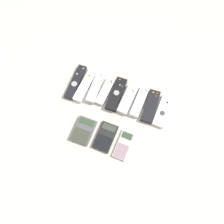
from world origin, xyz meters
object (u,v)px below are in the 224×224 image
(remote_0, at_px, (76,82))
(remote_4, at_px, (116,94))
(calculator_2, at_px, (124,145))
(remote_7, at_px, (151,106))
(remote_3, at_px, (105,91))
(calculator_1, at_px, (105,137))
(remote_8, at_px, (163,111))
(remote_6, at_px, (139,102))
(remote_2, at_px, (96,87))
(remote_5, at_px, (128,99))
(remote_1, at_px, (86,85))
(calculator_0, at_px, (84,130))

(remote_0, xyz_separation_m, remote_4, (0.22, 0.01, 0.00))
(remote_0, height_order, calculator_2, remote_0)
(remote_7, bearing_deg, calculator_2, -105.71)
(remote_3, height_order, calculator_1, remote_3)
(remote_3, relative_size, remote_8, 0.96)
(remote_6, height_order, calculator_2, remote_6)
(remote_2, relative_size, calculator_1, 1.30)
(remote_0, relative_size, remote_8, 1.19)
(remote_0, xyz_separation_m, remote_5, (0.28, 0.00, 0.00))
(remote_8, bearing_deg, remote_3, -178.25)
(remote_1, bearing_deg, remote_5, 2.45)
(remote_1, distance_m, calculator_1, 0.29)
(remote_3, bearing_deg, remote_8, 3.30)
(remote_2, distance_m, calculator_0, 0.23)
(remote_2, distance_m, calculator_1, 0.26)
(remote_1, distance_m, remote_2, 0.05)
(remote_3, distance_m, calculator_2, 0.29)
(remote_3, relative_size, calculator_2, 1.18)
(remote_2, height_order, remote_6, remote_2)
(calculator_2, bearing_deg, remote_5, 106.16)
(remote_4, bearing_deg, remote_1, -179.07)
(calculator_1, bearing_deg, remote_0, 139.92)
(remote_2, xyz_separation_m, remote_3, (0.05, -0.00, -0.00))
(remote_1, xyz_separation_m, remote_3, (0.11, 0.00, -0.00))
(remote_1, bearing_deg, remote_6, 4.13)
(remote_1, bearing_deg, calculator_1, -45.27)
(remote_1, height_order, remote_5, same)
(remote_1, xyz_separation_m, remote_6, (0.29, 0.01, 0.00))
(remote_2, bearing_deg, calculator_1, -60.54)
(remote_2, relative_size, remote_6, 1.06)
(remote_4, distance_m, calculator_1, 0.23)
(calculator_2, bearing_deg, remote_2, 136.94)
(remote_1, relative_size, remote_2, 1.13)
(remote_3, relative_size, remote_5, 0.99)
(remote_0, bearing_deg, calculator_1, -43.08)
(remote_2, distance_m, calculator_2, 0.33)
(remote_6, bearing_deg, calculator_1, -110.19)
(remote_3, height_order, remote_6, remote_6)
(remote_2, height_order, calculator_2, remote_2)
(calculator_0, bearing_deg, remote_4, 71.07)
(remote_6, bearing_deg, remote_0, -176.53)
(calculator_0, xyz_separation_m, calculator_2, (0.20, 0.00, -0.00))
(calculator_0, bearing_deg, remote_5, 57.54)
(remote_5, height_order, remote_7, same)
(remote_4, relative_size, remote_6, 1.10)
(remote_3, xyz_separation_m, remote_5, (0.12, -0.01, 0.00))
(remote_6, bearing_deg, remote_1, -176.71)
(remote_6, xyz_separation_m, calculator_2, (0.00, -0.23, -0.00))
(remote_5, relative_size, calculator_2, 1.20)
(remote_2, height_order, remote_3, remote_2)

